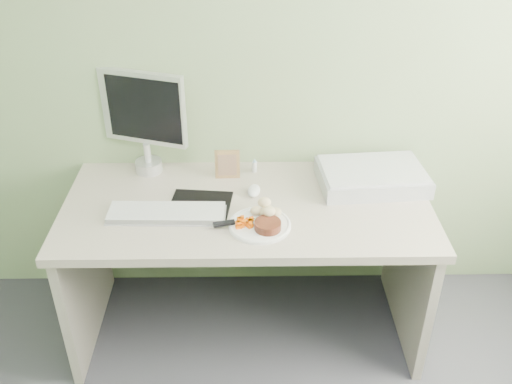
{
  "coord_description": "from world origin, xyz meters",
  "views": [
    {
      "loc": [
        0.01,
        -0.44,
        2.09
      ],
      "look_at": [
        0.04,
        1.5,
        0.87
      ],
      "focal_mm": 40.0,
      "sensor_mm": 36.0,
      "label": 1
    }
  ],
  "objects_px": {
    "plate": "(260,225)",
    "monitor": "(144,117)",
    "scanner": "(372,177)",
    "desk": "(247,238)"
  },
  "relations": [
    {
      "from": "plate",
      "to": "monitor",
      "type": "distance_m",
      "value": 0.76
    },
    {
      "from": "plate",
      "to": "monitor",
      "type": "height_order",
      "value": "monitor"
    },
    {
      "from": "scanner",
      "to": "monitor",
      "type": "relative_size",
      "value": 0.98
    },
    {
      "from": "plate",
      "to": "monitor",
      "type": "bearing_deg",
      "value": 137.14
    },
    {
      "from": "plate",
      "to": "scanner",
      "type": "height_order",
      "value": "scanner"
    },
    {
      "from": "desk",
      "to": "monitor",
      "type": "distance_m",
      "value": 0.72
    },
    {
      "from": "desk",
      "to": "scanner",
      "type": "bearing_deg",
      "value": 15.56
    },
    {
      "from": "plate",
      "to": "scanner",
      "type": "bearing_deg",
      "value": 32.25
    },
    {
      "from": "plate",
      "to": "scanner",
      "type": "xyz_separation_m",
      "value": [
        0.52,
        0.33,
        0.03
      ]
    },
    {
      "from": "desk",
      "to": "plate",
      "type": "height_order",
      "value": "plate"
    }
  ]
}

